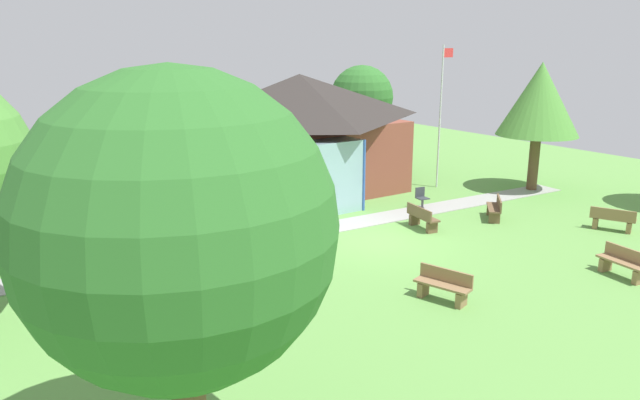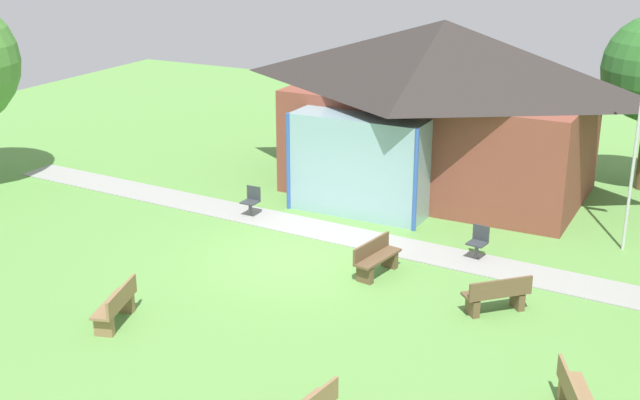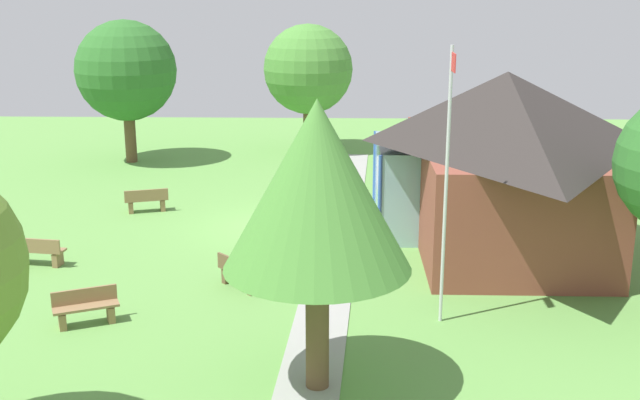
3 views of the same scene
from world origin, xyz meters
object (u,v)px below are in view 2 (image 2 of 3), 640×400
object	(u,v)px
bench_rear_near_path	(376,259)
patio_chair_west	(251,202)
bench_lawn_far_right	(575,398)
patio_chair_lawn_spare	(478,243)
bench_mid_right	(497,296)
pavilion	(437,104)
bench_front_center	(116,306)

from	to	relation	value
bench_rear_near_path	patio_chair_west	distance (m)	5.24
bench_lawn_far_right	patio_chair_lawn_spare	world-z (taller)	patio_chair_lawn_spare
bench_lawn_far_right	patio_chair_lawn_spare	bearing A→B (deg)	-173.36
bench_mid_right	bench_lawn_far_right	world-z (taller)	same
bench_mid_right	patio_chair_west	size ratio (longest dim) A/B	1.60
pavilion	bench_lawn_far_right	size ratio (longest dim) A/B	6.29
bench_rear_near_path	pavilion	bearing A→B (deg)	-162.72
pavilion	bench_front_center	bearing A→B (deg)	-104.13
bench_lawn_far_right	bench_front_center	xyz separation A→B (m)	(-9.37, -0.88, 0.00)
pavilion	bench_mid_right	distance (m)	8.76
patio_chair_west	pavilion	bearing A→B (deg)	-129.06
bench_rear_near_path	patio_chair_lawn_spare	distance (m)	2.79
pavilion	patio_chair_lawn_spare	size ratio (longest dim) A/B	11.32
bench_lawn_far_right	bench_rear_near_path	distance (m)	6.80
bench_front_center	patio_chair_lawn_spare	world-z (taller)	patio_chair_lawn_spare
bench_lawn_far_right	bench_front_center	size ratio (longest dim) A/B	0.99
bench_lawn_far_right	patio_chair_lawn_spare	xyz separation A→B (m)	(-3.59, 6.03, 0.01)
bench_front_center	patio_chair_lawn_spare	xyz separation A→B (m)	(5.78, 6.91, 0.01)
bench_lawn_far_right	patio_chair_west	xyz separation A→B (m)	(-10.31, 6.08, 0.01)
patio_chair_lawn_spare	patio_chair_west	world-z (taller)	same
pavilion	patio_chair_west	xyz separation A→B (m)	(-3.85, -4.61, -2.34)
pavilion	patio_chair_west	world-z (taller)	pavilion
bench_mid_right	patio_chair_west	world-z (taller)	patio_chair_west
patio_chair_west	bench_lawn_far_right	bearing A→B (deg)	150.24
bench_rear_near_path	patio_chair_west	size ratio (longest dim) A/B	1.80
pavilion	bench_front_center	world-z (taller)	pavilion
bench_lawn_far_right	patio_chair_lawn_spare	size ratio (longest dim) A/B	1.80
patio_chair_lawn_spare	patio_chair_west	size ratio (longest dim) A/B	1.00
pavilion	bench_lawn_far_right	bearing A→B (deg)	-58.86
pavilion	bench_front_center	xyz separation A→B (m)	(-2.91, -11.57, -2.35)
bench_mid_right	bench_lawn_far_right	xyz separation A→B (m)	(2.34, -3.33, 0.00)
bench_rear_near_path	patio_chair_west	world-z (taller)	patio_chair_west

